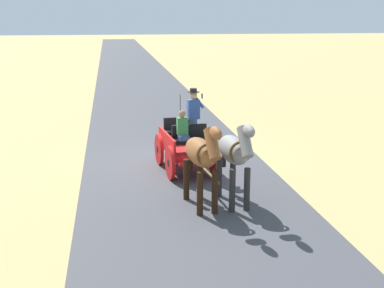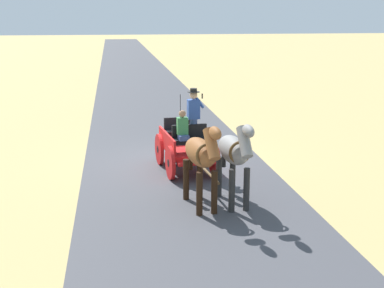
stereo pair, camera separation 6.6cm
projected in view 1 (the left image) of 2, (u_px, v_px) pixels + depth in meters
ground_plane at (174, 161)px, 16.19m from camera, size 200.00×200.00×0.00m
road_surface at (174, 161)px, 16.19m from camera, size 5.65×160.00×0.01m
horse_drawn_carriage at (186, 144)px, 15.06m from camera, size 1.65×4.52×2.50m
horse_near_side at (235, 153)px, 12.21m from camera, size 0.67×2.14×2.21m
horse_off_side at (202, 155)px, 12.00m from camera, size 0.78×2.15×2.21m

